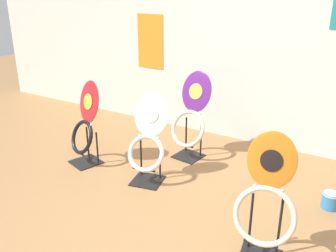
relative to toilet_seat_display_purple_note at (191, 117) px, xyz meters
name	(u,v)px	position (x,y,z in m)	size (l,w,h in m)	color
ground_plane	(126,246)	(0.31, -1.57, -0.45)	(14.00, 14.00, 0.00)	#A37547
wall_back	(249,29)	(0.31, 0.74, 0.85)	(8.00, 0.07, 2.60)	silver
toilet_seat_display_purple_note	(191,117)	(0.00, 0.00, 0.00)	(0.43, 0.38, 0.92)	black
toilet_seat_display_orange_sun	(266,205)	(1.18, -1.19, -0.01)	(0.43, 0.32, 0.93)	black
toilet_seat_display_crimson_swirl	(85,125)	(-0.85, -0.69, -0.02)	(0.42, 0.38, 0.87)	black
toilet_seat_display_white_plain	(148,144)	(-0.09, -0.68, -0.07)	(0.41, 0.41, 0.83)	black
paint_can	(331,200)	(1.49, -0.28, -0.37)	(0.15, 0.15, 0.14)	teal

